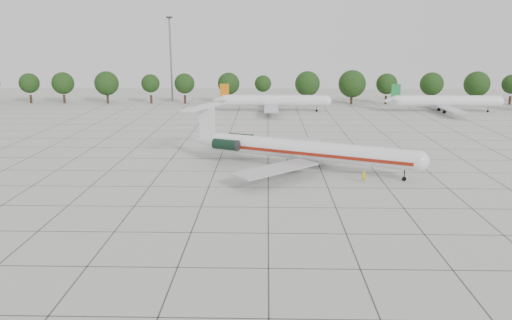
{
  "coord_description": "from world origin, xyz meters",
  "views": [
    {
      "loc": [
        -0.19,
        -63.98,
        19.74
      ],
      "look_at": [
        -1.67,
        1.17,
        3.5
      ],
      "focal_mm": 35.0,
      "sensor_mm": 36.0,
      "label": 1
    }
  ],
  "objects_px": {
    "main_airliner": "(296,149)",
    "floodlight_mast": "(171,54)",
    "ground_crew": "(364,176)",
    "bg_airliner_c": "(274,101)",
    "bg_airliner_d": "(445,101)"
  },
  "relations": [
    {
      "from": "bg_airliner_d",
      "to": "floodlight_mast",
      "type": "height_order",
      "value": "floodlight_mast"
    },
    {
      "from": "ground_crew",
      "to": "floodlight_mast",
      "type": "distance_m",
      "value": 100.12
    },
    {
      "from": "bg_airliner_c",
      "to": "ground_crew",
      "type": "bearing_deg",
      "value": -80.09
    },
    {
      "from": "ground_crew",
      "to": "bg_airliner_d",
      "type": "xyz_separation_m",
      "value": [
        33.86,
        66.35,
        2.04
      ]
    },
    {
      "from": "bg_airliner_d",
      "to": "floodlight_mast",
      "type": "xyz_separation_m",
      "value": [
        -77.06,
        22.97,
        11.37
      ]
    },
    {
      "from": "bg_airliner_d",
      "to": "floodlight_mast",
      "type": "relative_size",
      "value": 1.11
    },
    {
      "from": "floodlight_mast",
      "to": "ground_crew",
      "type": "bearing_deg",
      "value": -64.19
    },
    {
      "from": "bg_airliner_d",
      "to": "ground_crew",
      "type": "bearing_deg",
      "value": -117.04
    },
    {
      "from": "main_airliner",
      "to": "floodlight_mast",
      "type": "height_order",
      "value": "floodlight_mast"
    },
    {
      "from": "ground_crew",
      "to": "bg_airliner_d",
      "type": "height_order",
      "value": "bg_airliner_d"
    },
    {
      "from": "main_airliner",
      "to": "floodlight_mast",
      "type": "relative_size",
      "value": 1.41
    },
    {
      "from": "main_airliner",
      "to": "bg_airliner_c",
      "type": "relative_size",
      "value": 1.27
    },
    {
      "from": "ground_crew",
      "to": "bg_airliner_c",
      "type": "xyz_separation_m",
      "value": [
        -11.56,
        66.18,
        2.04
      ]
    },
    {
      "from": "bg_airliner_c",
      "to": "bg_airliner_d",
      "type": "height_order",
      "value": "same"
    },
    {
      "from": "bg_airliner_c",
      "to": "floodlight_mast",
      "type": "distance_m",
      "value": 40.81
    }
  ]
}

